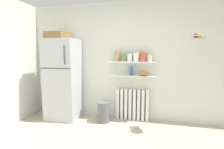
# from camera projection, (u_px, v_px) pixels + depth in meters

# --- Properties ---
(back_wall) EXTENTS (7.04, 0.10, 2.60)m
(back_wall) POSITION_uv_depth(u_px,v_px,m) (125.00, 61.00, 3.83)
(back_wall) COLOR silver
(back_wall) RESTS_ON ground_plane
(refrigerator) EXTENTS (0.71, 0.66, 1.94)m
(refrigerator) POSITION_uv_depth(u_px,v_px,m) (63.00, 78.00, 3.83)
(refrigerator) COLOR #B7BABF
(refrigerator) RESTS_ON ground_plane
(radiator) EXTENTS (0.72, 0.12, 0.69)m
(radiator) POSITION_uv_depth(u_px,v_px,m) (132.00, 105.00, 3.77)
(radiator) COLOR white
(radiator) RESTS_ON ground_plane
(wall_shelf_lower) EXTENTS (0.97, 0.22, 0.02)m
(wall_shelf_lower) POSITION_uv_depth(u_px,v_px,m) (133.00, 76.00, 3.66)
(wall_shelf_lower) COLOR white
(wall_shelf_upper) EXTENTS (0.97, 0.22, 0.02)m
(wall_shelf_upper) POSITION_uv_depth(u_px,v_px,m) (133.00, 62.00, 3.62)
(wall_shelf_upper) COLOR white
(storage_jar_0) EXTENTS (0.10, 0.10, 0.24)m
(storage_jar_0) POSITION_uv_depth(u_px,v_px,m) (117.00, 56.00, 3.69)
(storage_jar_0) COLOR tan
(storage_jar_0) RESTS_ON wall_shelf_upper
(storage_jar_1) EXTENTS (0.11, 0.11, 0.20)m
(storage_jar_1) POSITION_uv_depth(u_px,v_px,m) (123.00, 57.00, 3.66)
(storage_jar_1) COLOR #5B7F4C
(storage_jar_1) RESTS_ON wall_shelf_upper
(storage_jar_2) EXTENTS (0.11, 0.11, 0.18)m
(storage_jar_2) POSITION_uv_depth(u_px,v_px,m) (130.00, 57.00, 3.63)
(storage_jar_2) COLOR silver
(storage_jar_2) RESTS_ON wall_shelf_upper
(storage_jar_3) EXTENTS (0.12, 0.12, 0.21)m
(storage_jar_3) POSITION_uv_depth(u_px,v_px,m) (136.00, 57.00, 3.59)
(storage_jar_3) COLOR silver
(storage_jar_3) RESTS_ON wall_shelf_upper
(storage_jar_4) EXTENTS (0.12, 0.12, 0.22)m
(storage_jar_4) POSITION_uv_depth(u_px,v_px,m) (143.00, 56.00, 3.56)
(storage_jar_4) COLOR #C64C38
(storage_jar_4) RESTS_ON wall_shelf_upper
(storage_jar_5) EXTENTS (0.09, 0.09, 0.17)m
(storage_jar_5) POSITION_uv_depth(u_px,v_px,m) (150.00, 58.00, 3.53)
(storage_jar_5) COLOR beige
(storage_jar_5) RESTS_ON wall_shelf_upper
(vase) EXTENTS (0.08, 0.08, 0.19)m
(vase) POSITION_uv_depth(u_px,v_px,m) (131.00, 71.00, 3.66)
(vase) COLOR #38609E
(vase) RESTS_ON wall_shelf_lower
(shelf_bowl) EXTENTS (0.20, 0.20, 0.09)m
(shelf_bowl) POSITION_uv_depth(u_px,v_px,m) (144.00, 74.00, 3.60)
(shelf_bowl) COLOR orange
(shelf_bowl) RESTS_ON wall_shelf_lower
(trash_bin) EXTENTS (0.25, 0.25, 0.44)m
(trash_bin) POSITION_uv_depth(u_px,v_px,m) (103.00, 112.00, 3.65)
(trash_bin) COLOR slate
(trash_bin) RESTS_ON ground_plane
(pet_food_bowl) EXTENTS (0.16, 0.16, 0.05)m
(pet_food_bowl) POSITION_uv_depth(u_px,v_px,m) (135.00, 127.00, 3.38)
(pet_food_bowl) COLOR #B7B7BC
(pet_food_bowl) RESTS_ON ground_plane
(hanging_fruit_basket) EXTENTS (0.29, 0.29, 0.09)m
(hanging_fruit_basket) POSITION_uv_depth(u_px,v_px,m) (198.00, 36.00, 2.91)
(hanging_fruit_basket) COLOR #B2B2B7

